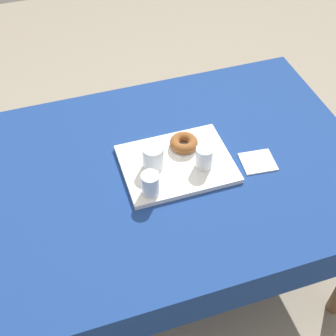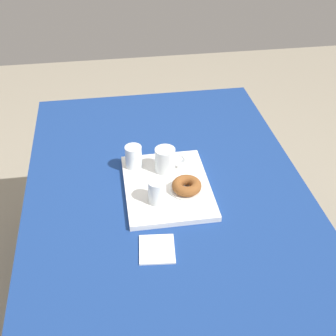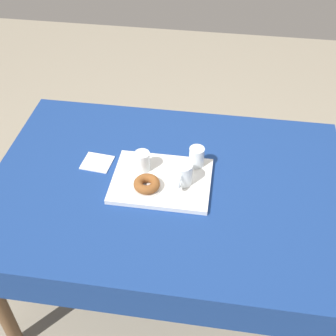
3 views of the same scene
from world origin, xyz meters
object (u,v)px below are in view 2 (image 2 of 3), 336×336
object	(u,v)px
paper_napkin	(157,249)
donut_plate_left	(187,190)
dining_table	(166,202)
serving_tray	(166,187)
water_glass_near	(157,192)
water_glass_far	(134,158)
sugar_donut_left	(187,186)
tea_mug_left	(166,160)

from	to	relation	value
paper_napkin	donut_plate_left	bearing A→B (deg)	150.32
dining_table	serving_tray	distance (m)	0.10
water_glass_near	paper_napkin	world-z (taller)	water_glass_near
water_glass_near	water_glass_far	xyz separation A→B (m)	(-0.22, -0.06, -0.00)
donut_plate_left	serving_tray	bearing A→B (deg)	-125.83
donut_plate_left	paper_napkin	size ratio (longest dim) A/B	0.91
water_glass_far	paper_napkin	world-z (taller)	water_glass_far
donut_plate_left	sugar_donut_left	size ratio (longest dim) A/B	1.06
paper_napkin	sugar_donut_left	bearing A→B (deg)	150.32
dining_table	water_glass_near	xyz separation A→B (m)	(0.11, -0.05, 0.15)
dining_table	sugar_donut_left	world-z (taller)	sugar_donut_left
dining_table	tea_mug_left	world-z (taller)	tea_mug_left
serving_tray	tea_mug_left	xyz separation A→B (m)	(-0.09, 0.01, 0.06)
tea_mug_left	sugar_donut_left	bearing A→B (deg)	21.96
water_glass_far	water_glass_near	bearing A→B (deg)	15.62
serving_tray	tea_mug_left	bearing A→B (deg)	171.97
sugar_donut_left	paper_napkin	bearing A→B (deg)	-29.68
tea_mug_left	water_glass_near	world-z (taller)	tea_mug_left
serving_tray	water_glass_far	size ratio (longest dim) A/B	4.60
dining_table	paper_napkin	size ratio (longest dim) A/B	11.96
tea_mug_left	water_glass_near	xyz separation A→B (m)	(0.18, -0.06, -0.00)
serving_tray	donut_plate_left	size ratio (longest dim) A/B	3.60
serving_tray	tea_mug_left	distance (m)	0.11
tea_mug_left	serving_tray	bearing A→B (deg)	-8.03
dining_table	water_glass_near	distance (m)	0.19
serving_tray	donut_plate_left	distance (m)	0.09
serving_tray	sugar_donut_left	size ratio (longest dim) A/B	3.80
water_glass_near	donut_plate_left	size ratio (longest dim) A/B	0.78
serving_tray	water_glass_near	size ratio (longest dim) A/B	4.60
tea_mug_left	water_glass_far	bearing A→B (deg)	-110.65
donut_plate_left	sugar_donut_left	distance (m)	0.02
dining_table	sugar_donut_left	bearing A→B (deg)	40.98
water_glass_near	sugar_donut_left	distance (m)	0.12
sugar_donut_left	paper_napkin	size ratio (longest dim) A/B	0.86
serving_tray	tea_mug_left	world-z (taller)	tea_mug_left
tea_mug_left	donut_plate_left	size ratio (longest dim) A/B	1.04
water_glass_far	donut_plate_left	world-z (taller)	water_glass_far
water_glass_far	donut_plate_left	bearing A→B (deg)	43.52
donut_plate_left	dining_table	bearing A→B (deg)	-139.02
water_glass_far	donut_plate_left	distance (m)	0.26
water_glass_far	sugar_donut_left	bearing A→B (deg)	43.52
dining_table	serving_tray	size ratio (longest dim) A/B	3.65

